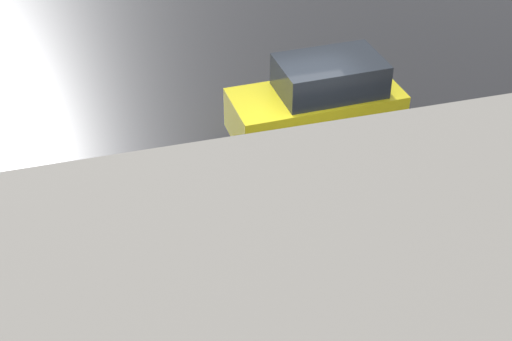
{
  "coord_description": "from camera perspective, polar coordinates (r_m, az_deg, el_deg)",
  "views": [
    {
      "loc": [
        4.59,
        12.26,
        9.36
      ],
      "look_at": [
        1.42,
        1.06,
        0.9
      ],
      "focal_mm": 50.0,
      "sensor_mm": 36.0,
      "label": 1
    }
  ],
  "objects": [
    {
      "name": "kerb_strip",
      "position": [
        13.17,
        9.86,
        -9.88
      ],
      "size": [
        24.0,
        3.2,
        0.04
      ],
      "primitive_type": "cube",
      "color": "gray",
      "rests_on": "ground"
    },
    {
      "name": "moving_hatchback",
      "position": [
        16.47,
        5.06,
        5.46
      ],
      "size": [
        3.96,
        1.84,
        2.06
      ],
      "color": "yellow",
      "rests_on": "ground"
    },
    {
      "name": "metal_railing",
      "position": [
        12.29,
        17.61,
        -10.8
      ],
      "size": [
        10.45,
        0.04,
        1.05
      ],
      "color": "#B7BABF",
      "rests_on": "ground"
    },
    {
      "name": "sign_post",
      "position": [
        11.43,
        -3.87,
        -6.99
      ],
      "size": [
        0.07,
        0.44,
        2.4
      ],
      "color": "#4C4C51",
      "rests_on": "ground"
    },
    {
      "name": "pedestrian",
      "position": [
        12.95,
        -13.86,
        -5.74
      ],
      "size": [
        0.28,
        0.57,
        1.62
      ],
      "color": "blue",
      "rests_on": "ground"
    },
    {
      "name": "fire_hydrant",
      "position": [
        13.23,
        -9.31,
        -7.22
      ],
      "size": [
        0.42,
        0.31,
        0.8
      ],
      "color": "red",
      "rests_on": "ground"
    },
    {
      "name": "puddle_patch",
      "position": [
        16.73,
        3.26,
        1.95
      ],
      "size": [
        3.15,
        3.15,
        0.01
      ],
      "primitive_type": "cylinder",
      "color": "black",
      "rests_on": "ground"
    },
    {
      "name": "ground_plane",
      "position": [
        16.1,
        3.84,
        0.36
      ],
      "size": [
        60.0,
        60.0,
        0.0
      ],
      "primitive_type": "plane",
      "color": "black"
    }
  ]
}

